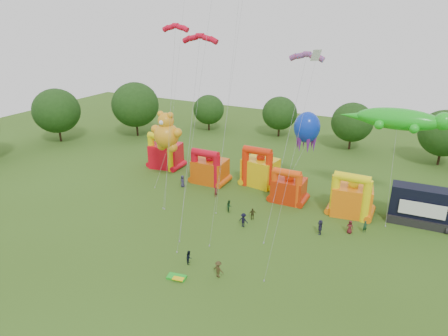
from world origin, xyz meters
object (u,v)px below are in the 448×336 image
at_px(bouncy_castle_0, 165,154).
at_px(octopus_kite, 299,152).
at_px(spectator_0, 183,181).
at_px(bouncy_castle_2, 260,170).
at_px(teddy_bear_kite, 165,139).
at_px(gecko_kite, 396,140).
at_px(spectator_4, 253,214).
at_px(stage_trailer, 422,206).

height_order(bouncy_castle_0, octopus_kite, octopus_kite).
distance_m(octopus_kite, spectator_0, 18.92).
height_order(bouncy_castle_2, teddy_bear_kite, teddy_bear_kite).
bearing_deg(bouncy_castle_0, octopus_kite, 1.40).
distance_m(teddy_bear_kite, octopus_kite, 20.85).
relative_size(bouncy_castle_2, gecko_kite, 0.46).
relative_size(bouncy_castle_2, spectator_4, 4.01).
height_order(bouncy_castle_0, spectator_0, bouncy_castle_0).
height_order(spectator_0, spectator_4, spectator_0).
distance_m(teddy_bear_kite, gecko_kite, 33.60).
relative_size(octopus_kite, spectator_0, 6.46).
bearing_deg(stage_trailer, octopus_kite, 172.62).
distance_m(bouncy_castle_2, octopus_kite, 7.31).
height_order(stage_trailer, gecko_kite, gecko_kite).
height_order(bouncy_castle_2, gecko_kite, gecko_kite).
bearing_deg(teddy_bear_kite, spectator_0, -0.44).
bearing_deg(spectator_0, bouncy_castle_0, 164.19).
distance_m(teddy_bear_kite, spectator_0, 7.22).
height_order(bouncy_castle_0, stage_trailer, bouncy_castle_0).
height_order(bouncy_castle_0, bouncy_castle_2, bouncy_castle_2).
relative_size(stage_trailer, octopus_kite, 0.65).
xyz_separation_m(stage_trailer, spectator_4, (-20.30, -9.23, -1.65)).
distance_m(bouncy_castle_2, gecko_kite, 20.89).
distance_m(stage_trailer, octopus_kite, 18.39).
bearing_deg(teddy_bear_kite, octopus_kite, 18.67).
xyz_separation_m(bouncy_castle_0, bouncy_castle_2, (18.20, 0.39, 0.05)).
distance_m(octopus_kite, spectator_4, 13.08).
height_order(stage_trailer, octopus_kite, octopus_kite).
xyz_separation_m(spectator_0, spectator_4, (14.34, -4.85, -0.13)).
relative_size(spectator_0, spectator_4, 1.15).
distance_m(bouncy_castle_0, teddy_bear_kite, 9.17).
distance_m(bouncy_castle_0, spectator_4, 24.52).
relative_size(gecko_kite, octopus_kite, 1.16).
distance_m(bouncy_castle_0, spectator_0, 9.82).
bearing_deg(bouncy_castle_0, gecko_kite, 0.14).
distance_m(stage_trailer, spectator_0, 34.94).
bearing_deg(bouncy_castle_2, teddy_bear_kite, -154.50).
xyz_separation_m(bouncy_castle_2, gecko_kite, (19.35, -0.30, 7.88)).
bearing_deg(gecko_kite, stage_trailer, -21.26).
bearing_deg(bouncy_castle_0, spectator_0, -38.92).
height_order(stage_trailer, spectator_0, stage_trailer).
xyz_separation_m(bouncy_castle_0, spectator_4, (21.88, -10.94, -1.68)).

